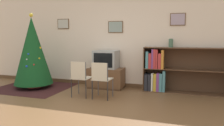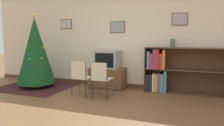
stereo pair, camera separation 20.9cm
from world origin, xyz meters
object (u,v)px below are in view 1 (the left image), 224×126
(bookshelf, at_px, (170,71))
(vase, at_px, (171,43))
(christmas_tree, at_px, (33,51))
(tv_console, at_px, (106,78))
(television, at_px, (106,59))
(folding_chair_right, at_px, (101,78))
(folding_chair_left, at_px, (80,77))

(bookshelf, xyz_separation_m, vase, (0.00, 0.05, 0.70))
(christmas_tree, height_order, tv_console, christmas_tree)
(tv_console, xyz_separation_m, television, (-0.00, -0.00, 0.50))
(folding_chair_right, bearing_deg, tv_console, 103.85)
(christmas_tree, bearing_deg, folding_chair_right, -12.52)
(christmas_tree, distance_m, vase, 3.61)
(folding_chair_right, bearing_deg, folding_chair_left, 180.00)
(tv_console, relative_size, television, 1.52)
(tv_console, height_order, television, television)
(christmas_tree, relative_size, vase, 9.39)
(christmas_tree, xyz_separation_m, tv_console, (1.89, 0.56, -0.72))
(bookshelf, height_order, vase, vase)
(tv_console, distance_m, bookshelf, 1.66)
(tv_console, height_order, bookshelf, bookshelf)
(vase, bearing_deg, bookshelf, -94.78)
(folding_chair_right, bearing_deg, bookshelf, 39.03)
(television, relative_size, folding_chair_left, 0.75)
(vase, bearing_deg, folding_chair_left, -148.24)
(christmas_tree, distance_m, bookshelf, 3.62)
(folding_chair_right, xyz_separation_m, vase, (1.39, 1.18, 0.75))
(folding_chair_left, height_order, bookshelf, bookshelf)
(christmas_tree, relative_size, tv_console, 2.12)
(christmas_tree, distance_m, folding_chair_left, 1.78)
(folding_chair_right, relative_size, vase, 3.89)
(folding_chair_left, bearing_deg, christmas_tree, 163.77)
(folding_chair_left, xyz_separation_m, bookshelf, (1.90, 1.12, 0.05))
(tv_console, bearing_deg, bookshelf, 3.24)
(folding_chair_left, bearing_deg, tv_console, 76.15)
(folding_chair_left, bearing_deg, vase, 31.76)
(christmas_tree, height_order, folding_chair_right, christmas_tree)
(bookshelf, bearing_deg, christmas_tree, -169.59)
(television, distance_m, folding_chair_left, 1.10)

